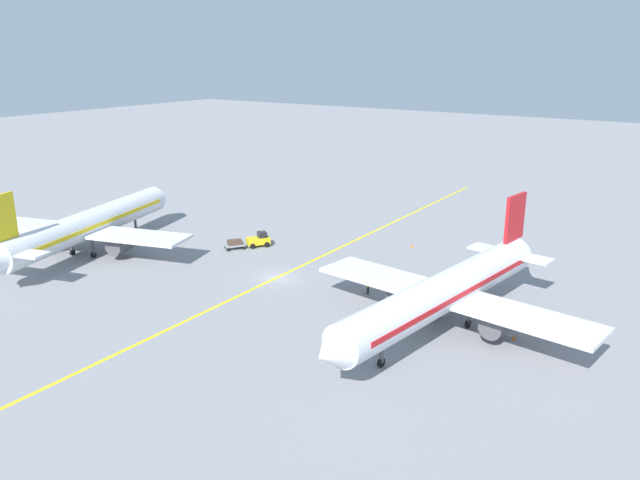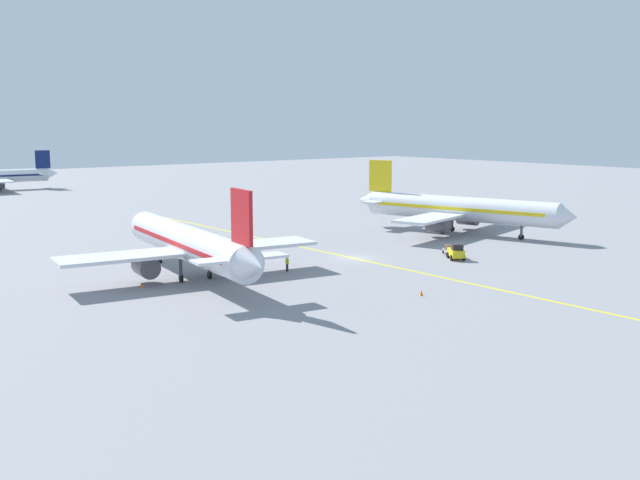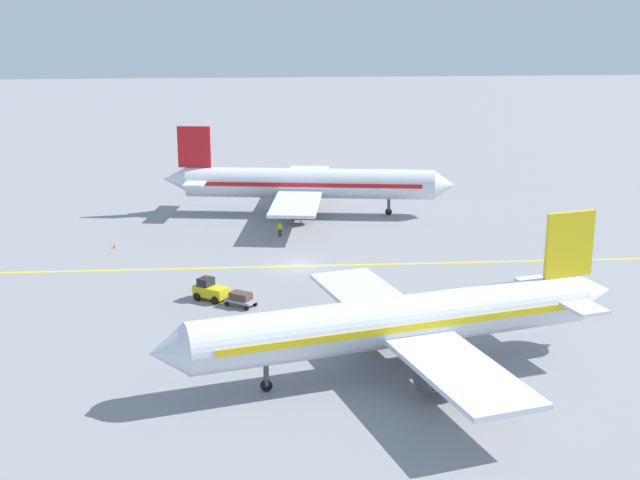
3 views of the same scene
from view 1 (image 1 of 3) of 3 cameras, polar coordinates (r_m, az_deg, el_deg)
name	(u,v)px [view 1 (image 1 of 3)]	position (r m, az deg, el deg)	size (l,w,h in m)	color
ground_plane	(276,278)	(72.02, -4.03, -3.49)	(400.00, 400.00, 0.00)	gray
apron_yellow_centreline	(276,278)	(72.02, -4.03, -3.48)	(0.40, 120.00, 0.01)	yellow
airplane_at_gate	(447,291)	(59.06, 11.49, -4.63)	(28.45, 35.51, 10.60)	silver
airplane_adjacent_stand	(88,225)	(84.91, -20.44, 1.27)	(28.37, 34.98, 10.60)	silver
baggage_tug_white	(259,240)	(83.48, -5.61, 0.02)	(2.95, 3.32, 2.11)	gold
baggage_cart_trailing	(235,244)	(82.74, -7.80, -0.32)	(2.64, 2.93, 1.24)	gray
ground_crew_worker	(368,286)	(67.17, 4.40, -4.21)	(0.22, 0.58, 1.68)	#23232D
traffic_cone_near_nose	(401,310)	(62.99, 7.44, -6.40)	(0.32, 0.32, 0.55)	orange
traffic_cone_mid_apron	(412,246)	(83.65, 8.40, -0.50)	(0.32, 0.32, 0.55)	orange
traffic_cone_by_wingtip	(514,337)	(59.64, 17.30, -8.46)	(0.32, 0.32, 0.55)	orange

